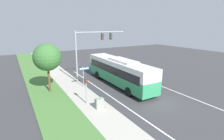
# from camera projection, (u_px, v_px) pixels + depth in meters

# --- Properties ---
(ground_plane) EXTENTS (80.00, 80.00, 0.00)m
(ground_plane) POSITION_uv_depth(u_px,v_px,m) (154.00, 99.00, 18.23)
(ground_plane) COLOR #38383A
(sidewalk) EXTENTS (2.80, 80.00, 0.12)m
(sidewalk) POSITION_uv_depth(u_px,v_px,m) (101.00, 113.00, 15.18)
(sidewalk) COLOR #ADA89E
(sidewalk) RESTS_ON ground_plane
(grass_verge) EXTENTS (3.60, 80.00, 0.10)m
(grass_verge) POSITION_uv_depth(u_px,v_px,m) (65.00, 123.00, 13.61)
(grass_verge) COLOR #477538
(grass_verge) RESTS_ON ground_plane
(lane_divider_near) EXTENTS (0.14, 30.00, 0.01)m
(lane_divider_near) POSITION_uv_depth(u_px,v_px,m) (126.00, 107.00, 16.46)
(lane_divider_near) COLOR silver
(lane_divider_near) RESTS_ON ground_plane
(lane_divider_far) EXTENTS (0.14, 30.00, 0.01)m
(lane_divider_far) POSITION_uv_depth(u_px,v_px,m) (177.00, 92.00, 19.99)
(lane_divider_far) COLOR silver
(lane_divider_far) RESTS_ON ground_plane
(bus) EXTENTS (2.64, 12.41, 3.45)m
(bus) POSITION_uv_depth(u_px,v_px,m) (119.00, 70.00, 22.25)
(bus) COLOR #2D8956
(bus) RESTS_ON ground_plane
(signal_gantry) EXTENTS (7.31, 0.41, 6.84)m
(signal_gantry) POSITION_uv_depth(u_px,v_px,m) (92.00, 45.00, 23.33)
(signal_gantry) COLOR #939399
(signal_gantry) RESTS_ON ground_plane
(pedestrian_signal) EXTENTS (0.28, 0.34, 2.65)m
(pedestrian_signal) POSITION_uv_depth(u_px,v_px,m) (86.00, 87.00, 16.52)
(pedestrian_signal) COLOR #939399
(pedestrian_signal) RESTS_ON ground_plane
(street_sign) EXTENTS (1.33, 0.08, 2.63)m
(street_sign) POSITION_uv_depth(u_px,v_px,m) (84.00, 73.00, 21.17)
(street_sign) COLOR #939399
(street_sign) RESTS_ON ground_plane
(utility_cabinet) EXTENTS (0.74, 0.45, 0.97)m
(utility_cabinet) POSITION_uv_depth(u_px,v_px,m) (99.00, 103.00, 15.79)
(utility_cabinet) COLOR gray
(utility_cabinet) RESTS_ON sidewalk
(roadside_tree) EXTENTS (3.02, 3.02, 5.48)m
(roadside_tree) POSITION_uv_depth(u_px,v_px,m) (47.00, 57.00, 19.11)
(roadside_tree) COLOR brown
(roadside_tree) RESTS_ON grass_verge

